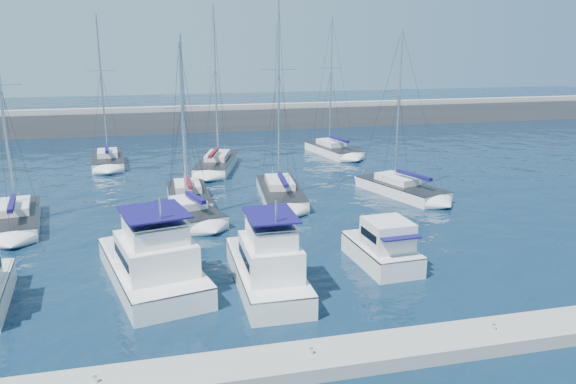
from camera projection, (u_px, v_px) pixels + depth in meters
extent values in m
plane|color=black|center=(259.00, 263.00, 32.31)|extent=(220.00, 220.00, 0.00)
cube|color=#424244|center=(191.00, 123.00, 80.85)|extent=(160.00, 6.00, 4.00)
cube|color=gray|center=(191.00, 108.00, 80.27)|extent=(160.00, 1.20, 0.50)
cube|color=gray|center=(311.00, 361.00, 21.91)|extent=(40.00, 2.20, 0.60)
cylinder|color=silver|center=(96.00, 379.00, 19.98)|extent=(0.16, 0.16, 0.25)
cylinder|color=silver|center=(311.00, 351.00, 21.80)|extent=(0.16, 0.16, 0.25)
cylinder|color=silver|center=(494.00, 327.00, 23.62)|extent=(0.16, 0.16, 0.25)
cube|color=white|center=(152.00, 274.00, 29.76)|extent=(5.98, 10.13, 1.60)
cube|color=#262628|center=(151.00, 261.00, 29.56)|extent=(6.05, 10.15, 0.08)
cube|color=white|center=(156.00, 253.00, 28.35)|extent=(4.26, 5.04, 1.60)
cube|color=black|center=(156.00, 252.00, 28.32)|extent=(4.12, 4.20, 0.45)
cube|color=white|center=(155.00, 231.00, 27.85)|extent=(3.31, 3.60, 0.90)
cube|color=#100D4C|center=(154.00, 212.00, 27.59)|extent=(3.73, 4.10, 0.08)
cube|color=white|center=(266.00, 278.00, 29.33)|extent=(3.14, 8.77, 1.60)
cube|color=#262628|center=(266.00, 265.00, 29.13)|extent=(3.20, 8.77, 0.08)
cube|color=white|center=(270.00, 257.00, 27.91)|extent=(2.65, 4.07, 1.60)
cube|color=black|center=(270.00, 255.00, 27.89)|extent=(2.69, 3.26, 0.45)
cube|color=white|center=(271.00, 234.00, 27.40)|extent=(2.11, 2.85, 0.90)
cube|color=#100D4C|center=(271.00, 215.00, 27.14)|extent=(2.38, 3.26, 0.08)
cube|color=silver|center=(381.00, 257.00, 32.18)|extent=(3.02, 5.53, 1.60)
cube|color=#262628|center=(382.00, 245.00, 31.98)|extent=(3.08, 5.53, 0.08)
cube|color=silver|center=(388.00, 234.00, 31.15)|extent=(2.45, 2.62, 1.60)
cube|color=black|center=(388.00, 233.00, 31.13)|extent=(2.47, 2.13, 0.45)
cube|color=#100D4C|center=(396.00, 235.00, 30.17)|extent=(2.27, 1.76, 0.07)
cube|color=white|center=(16.00, 222.00, 38.79)|extent=(4.22, 8.79, 1.30)
cube|color=#262628|center=(15.00, 213.00, 38.63)|extent=(4.28, 8.80, 0.06)
cube|color=white|center=(15.00, 207.00, 39.02)|extent=(2.48, 3.94, 0.55)
cylinder|color=silver|center=(2.00, 105.00, 37.48)|extent=(0.18, 0.18, 13.55)
cylinder|color=silver|center=(12.00, 206.00, 37.27)|extent=(0.74, 4.19, 0.12)
cube|color=#100D4C|center=(12.00, 204.00, 37.14)|extent=(0.91, 3.81, 0.28)
cube|color=silver|center=(188.00, 199.00, 44.36)|extent=(3.09, 7.64, 1.30)
cube|color=#262628|center=(188.00, 191.00, 44.20)|extent=(3.15, 7.64, 0.06)
cube|color=silver|center=(187.00, 186.00, 44.56)|extent=(1.99, 3.35, 0.55)
cylinder|color=silver|center=(184.00, 111.00, 43.28)|extent=(0.18, 0.18, 11.49)
cylinder|color=silver|center=(189.00, 184.00, 42.91)|extent=(0.16, 3.80, 0.12)
cube|color=#55111B|center=(189.00, 183.00, 42.77)|extent=(0.39, 3.43, 0.28)
cube|color=white|center=(191.00, 217.00, 39.93)|extent=(4.79, 7.02, 1.30)
cube|color=#262628|center=(190.00, 208.00, 39.76)|extent=(4.84, 7.04, 0.06)
cube|color=white|center=(188.00, 202.00, 40.01)|extent=(2.68, 3.27, 0.55)
cylinder|color=silver|center=(183.00, 123.00, 38.74)|extent=(0.18, 0.18, 10.89)
cylinder|color=silver|center=(195.00, 199.00, 38.75)|extent=(1.13, 3.09, 0.12)
cube|color=#100D4C|center=(196.00, 198.00, 38.63)|extent=(1.25, 2.86, 0.28)
cube|color=silver|center=(281.00, 195.00, 45.46)|extent=(3.95, 9.43, 1.30)
cube|color=#262628|center=(280.00, 188.00, 45.30)|extent=(4.01, 9.44, 0.06)
cube|color=silver|center=(280.00, 182.00, 45.77)|extent=(2.38, 4.19, 0.55)
cylinder|color=silver|center=(279.00, 88.00, 44.14)|extent=(0.18, 0.18, 14.67)
cylinder|color=silver|center=(283.00, 181.00, 43.76)|extent=(0.55, 4.58, 0.12)
cube|color=#100D4C|center=(283.00, 180.00, 43.62)|extent=(0.74, 4.15, 0.28)
cube|color=silver|center=(401.00, 191.00, 46.70)|extent=(5.42, 8.93, 1.30)
cube|color=#262628|center=(402.00, 184.00, 46.54)|extent=(5.48, 8.94, 0.06)
cube|color=silver|center=(397.00, 179.00, 46.89)|extent=(2.98, 4.10, 0.55)
cylinder|color=silver|center=(399.00, 105.00, 45.55)|extent=(0.18, 0.18, 11.85)
cylinder|color=silver|center=(413.00, 177.00, 45.27)|extent=(1.40, 4.04, 0.12)
cube|color=#100D4C|center=(414.00, 175.00, 45.15)|extent=(1.49, 3.71, 0.28)
cube|color=white|center=(108.00, 163.00, 57.53)|extent=(3.47, 7.65, 1.30)
cube|color=#262628|center=(108.00, 157.00, 57.36)|extent=(3.53, 7.65, 0.06)
cube|color=white|center=(107.00, 153.00, 57.71)|extent=(2.15, 3.39, 0.55)
cylinder|color=silver|center=(102.00, 84.00, 56.16)|extent=(0.18, 0.18, 13.50)
cylinder|color=silver|center=(107.00, 151.00, 56.10)|extent=(0.36, 3.74, 0.12)
cube|color=#100D4C|center=(107.00, 149.00, 55.97)|extent=(0.56, 3.38, 0.28)
cube|color=silver|center=(217.00, 166.00, 56.10)|extent=(5.54, 9.85, 1.30)
cube|color=#262628|center=(216.00, 160.00, 55.94)|extent=(5.60, 9.87, 0.06)
cube|color=silver|center=(217.00, 156.00, 56.42)|extent=(3.06, 4.49, 0.55)
cylinder|color=silver|center=(215.00, 81.00, 54.84)|extent=(0.18, 0.18, 14.34)
cylinder|color=silver|center=(214.00, 154.00, 54.36)|extent=(1.40, 4.54, 0.12)
cube|color=#55111B|center=(214.00, 153.00, 54.22)|extent=(1.49, 4.15, 0.28)
cube|color=white|center=(333.00, 152.00, 63.29)|extent=(4.54, 8.70, 1.30)
cube|color=#262628|center=(333.00, 146.00, 63.13)|extent=(4.60, 8.71, 0.06)
cube|color=white|center=(331.00, 143.00, 63.50)|extent=(2.61, 3.93, 0.55)
cylinder|color=silver|center=(331.00, 80.00, 61.97)|extent=(0.18, 0.18, 13.47)
cylinder|color=silver|center=(339.00, 140.00, 61.81)|extent=(0.92, 4.08, 0.12)
cube|color=#100D4C|center=(339.00, 139.00, 61.68)|extent=(1.06, 3.72, 0.28)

